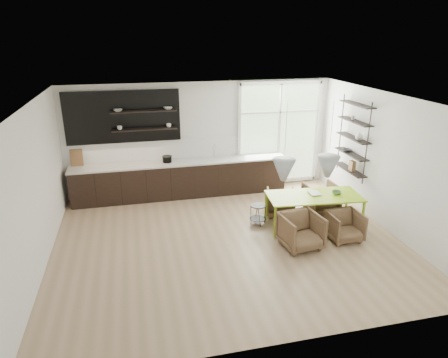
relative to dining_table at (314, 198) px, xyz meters
The scene contains 11 objects.
room 1.82m from the dining_table, 148.42° to the left, with size 7.02×6.01×2.91m.
kitchen_run 3.63m from the dining_table, 137.46° to the left, with size 5.54×0.69×2.75m.
right_shelving 1.92m from the dining_table, 34.40° to the left, with size 0.26×1.22×1.90m.
dining_table is the anchor object (origin of this frame).
armchair_back_left 0.97m from the dining_table, 121.77° to the left, with size 0.64×0.66×0.60m, color brown.
armchair_back_right 0.96m from the dining_table, 52.76° to the left, with size 0.73×0.75×0.68m, color brown.
armchair_front_left 1.06m from the dining_table, 128.44° to the right, with size 0.75×0.77×0.70m, color brown.
armchair_front_right 0.89m from the dining_table, 61.63° to the right, with size 0.65×0.67×0.61m, color brown.
wire_stool 1.27m from the dining_table, 161.61° to the left, with size 0.36×0.36×0.46m.
table_book 0.13m from the dining_table, 127.00° to the left, with size 0.22×0.30×0.03m, color white.
table_bowl 0.52m from the dining_table, ahead, with size 0.21×0.21×0.06m, color #557E4C.
Camera 1 is at (-1.74, -7.10, 4.08)m, focal length 32.00 mm.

